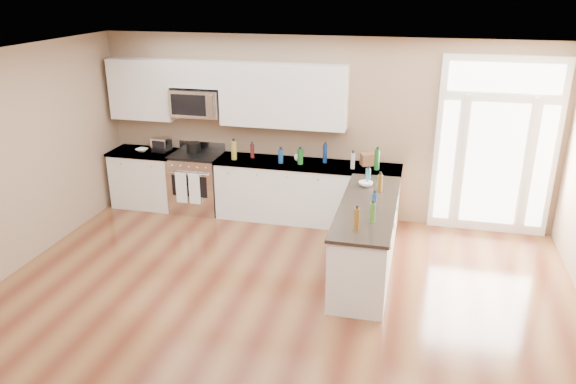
{
  "coord_description": "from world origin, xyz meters",
  "views": [
    {
      "loc": [
        1.48,
        -4.3,
        3.56
      ],
      "look_at": [
        -0.05,
        2.0,
        1.1
      ],
      "focal_mm": 35.0,
      "sensor_mm": 36.0,
      "label": 1
    }
  ],
  "objects": [
    {
      "name": "upper_cabinet_right",
      "position": [
        -0.57,
        3.83,
        1.93
      ],
      "size": [
        1.94,
        0.33,
        0.95
      ],
      "primitive_type": "cube",
      "color": "silver",
      "rests_on": "room_shell"
    },
    {
      "name": "stockpot",
      "position": [
        -2.05,
        3.78,
        1.04
      ],
      "size": [
        0.29,
        0.29,
        0.18
      ],
      "primitive_type": "cylinder",
      "rotation": [
        0.0,
        0.0,
        -0.32
      ],
      "color": "black",
      "rests_on": "kitchen_range"
    },
    {
      "name": "back_cabinet_left",
      "position": [
        -2.87,
        3.69,
        0.44
      ],
      "size": [
        1.1,
        0.66,
        0.94
      ],
      "color": "silver",
      "rests_on": "ground"
    },
    {
      "name": "bowl_left",
      "position": [
        -2.9,
        3.66,
        0.96
      ],
      "size": [
        0.21,
        0.21,
        0.05
      ],
      "primitive_type": "imported",
      "rotation": [
        0.0,
        0.0,
        -0.14
      ],
      "color": "white",
      "rests_on": "back_cabinet_left"
    },
    {
      "name": "kitchen_range",
      "position": [
        -1.98,
        3.69,
        0.48
      ],
      "size": [
        0.79,
        0.7,
        1.08
      ],
      "color": "silver",
      "rests_on": "ground"
    },
    {
      "name": "ground",
      "position": [
        0.0,
        0.0,
        0.0
      ],
      "size": [
        8.0,
        8.0,
        0.0
      ],
      "primitive_type": "plane",
      "color": "#582818"
    },
    {
      "name": "microwave",
      "position": [
        -1.95,
        3.8,
        1.76
      ],
      "size": [
        0.78,
        0.41,
        0.42
      ],
      "color": "silver",
      "rests_on": "room_shell"
    },
    {
      "name": "peninsula_cabinet",
      "position": [
        0.93,
        2.24,
        0.43
      ],
      "size": [
        0.69,
        2.32,
        0.94
      ],
      "color": "silver",
      "rests_on": "ground"
    },
    {
      "name": "toaster_oven",
      "position": [
        -2.58,
        3.72,
        1.06
      ],
      "size": [
        0.3,
        0.24,
        0.24
      ],
      "primitive_type": "cube",
      "rotation": [
        0.0,
        0.0,
        -0.1
      ],
      "color": "silver",
      "rests_on": "back_cabinet_left"
    },
    {
      "name": "cardboard_box",
      "position": [
        0.76,
        3.81,
        1.03
      ],
      "size": [
        0.27,
        0.24,
        0.18
      ],
      "primitive_type": "cube",
      "rotation": [
        0.0,
        0.0,
        0.43
      ],
      "color": "brown",
      "rests_on": "back_cabinet_right"
    },
    {
      "name": "bowl_peninsula",
      "position": [
        0.82,
        2.88,
        0.97
      ],
      "size": [
        0.23,
        0.23,
        0.06
      ],
      "primitive_type": "imported",
      "rotation": [
        0.0,
        0.0,
        0.23
      ],
      "color": "white",
      "rests_on": "peninsula_cabinet"
    },
    {
      "name": "entry_door",
      "position": [
        2.55,
        3.95,
        1.3
      ],
      "size": [
        1.7,
        0.1,
        2.6
      ],
      "color": "white",
      "rests_on": "ground"
    },
    {
      "name": "upper_cabinet_short",
      "position": [
        -1.95,
        3.83,
        2.2
      ],
      "size": [
        0.82,
        0.33,
        0.4
      ],
      "primitive_type": "cube",
      "color": "silver",
      "rests_on": "room_shell"
    },
    {
      "name": "room_shell",
      "position": [
        0.0,
        0.0,
        1.71
      ],
      "size": [
        8.0,
        8.0,
        8.0
      ],
      "color": "#93785D",
      "rests_on": "ground"
    },
    {
      "name": "cup_counter",
      "position": [
        -0.32,
        3.76,
        0.99
      ],
      "size": [
        0.14,
        0.14,
        0.09
      ],
      "primitive_type": "imported",
      "rotation": [
        0.0,
        0.0,
        -0.21
      ],
      "color": "white",
      "rests_on": "back_cabinet_right"
    },
    {
      "name": "upper_cabinet_left",
      "position": [
        -2.88,
        3.83,
        1.93
      ],
      "size": [
        1.04,
        0.33,
        0.95
      ],
      "primitive_type": "cube",
      "color": "silver",
      "rests_on": "room_shell"
    },
    {
      "name": "back_cabinet_right",
      "position": [
        -0.16,
        3.69,
        0.44
      ],
      "size": [
        2.85,
        0.66,
        0.94
      ],
      "color": "silver",
      "rests_on": "ground"
    },
    {
      "name": "counter_bottles",
      "position": [
        0.14,
        3.19,
        1.07
      ],
      "size": [
        2.4,
        2.44,
        0.31
      ],
      "color": "#19591E",
      "rests_on": "back_cabinet_right"
    }
  ]
}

